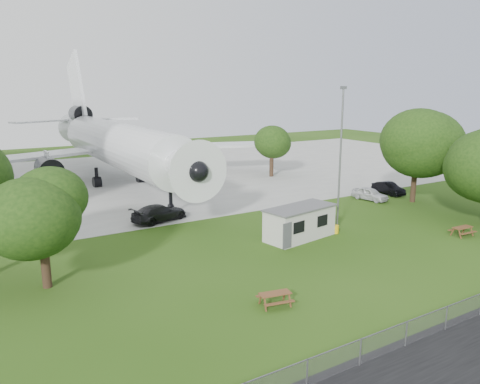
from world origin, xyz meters
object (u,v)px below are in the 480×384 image
site_cabin (300,222)px  picnic_west (275,305)px  airliner (115,142)px  picnic_east (462,236)px

site_cabin → picnic_west: (-8.78, -8.85, -1.31)m
airliner → picnic_east: (17.84, -36.36, -5.27)m
airliner → picnic_west: bearing=-94.2°
site_cabin → picnic_east: 13.62m
airliner → picnic_east: 40.84m
airliner → picnic_east: bearing=-63.9°
site_cabin → picnic_east: size_ratio=3.85×
site_cabin → picnic_west: size_ratio=3.85×
site_cabin → picnic_east: site_cabin is taller
picnic_east → airliner: bearing=118.9°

